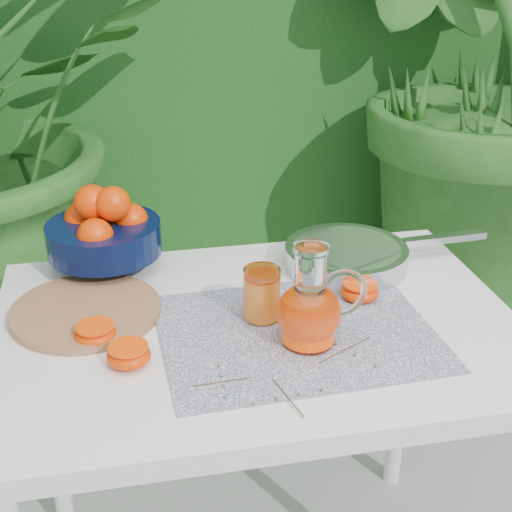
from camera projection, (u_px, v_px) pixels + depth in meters
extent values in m
imported|color=#2A5A1F|center=(458.00, 68.00, 2.56)|extent=(2.70, 2.70, 1.91)
cube|color=white|center=(258.00, 330.00, 1.37)|extent=(1.00, 0.70, 0.04)
cylinder|color=white|center=(51.00, 418.00, 1.72)|extent=(0.04, 0.04, 0.71)
cylinder|color=white|center=(402.00, 375.00, 1.88)|extent=(0.04, 0.04, 0.71)
cube|color=#0C1245|center=(297.00, 332.00, 1.33)|extent=(0.52, 0.41, 0.00)
cylinder|color=#9C6B46|center=(86.00, 311.00, 1.38)|extent=(0.35, 0.35, 0.02)
cylinder|color=black|center=(106.00, 260.00, 1.56)|extent=(0.11, 0.11, 0.04)
cylinder|color=black|center=(104.00, 238.00, 1.54)|extent=(0.30, 0.30, 0.07)
sphere|color=#F23102|center=(82.00, 219.00, 1.56)|extent=(0.09, 0.09, 0.08)
sphere|color=#F23102|center=(131.00, 221.00, 1.55)|extent=(0.09, 0.09, 0.08)
sphere|color=#F23102|center=(95.00, 237.00, 1.47)|extent=(0.09, 0.09, 0.08)
sphere|color=#F23102|center=(110.00, 214.00, 1.58)|extent=(0.09, 0.09, 0.08)
sphere|color=#F23102|center=(92.00, 203.00, 1.51)|extent=(0.10, 0.10, 0.08)
sphere|color=#F23102|center=(113.00, 204.00, 1.49)|extent=(0.09, 0.09, 0.07)
cylinder|color=white|center=(308.00, 340.00, 1.29)|extent=(0.09, 0.09, 0.01)
ellipsoid|color=white|center=(309.00, 313.00, 1.27)|extent=(0.12, 0.12, 0.11)
cylinder|color=white|center=(310.00, 270.00, 1.23)|extent=(0.05, 0.05, 0.08)
cylinder|color=white|center=(311.00, 249.00, 1.21)|extent=(0.06, 0.06, 0.01)
torus|color=white|center=(343.00, 292.00, 1.26)|extent=(0.09, 0.01, 0.09)
cylinder|color=#FC4305|center=(309.00, 319.00, 1.27)|extent=(0.10, 0.10, 0.08)
cylinder|color=white|center=(262.00, 294.00, 1.35)|extent=(0.08, 0.08, 0.10)
cylinder|color=orange|center=(262.00, 298.00, 1.35)|extent=(0.07, 0.07, 0.08)
cylinder|color=#FF4707|center=(262.00, 277.00, 1.33)|extent=(0.07, 0.07, 0.00)
cylinder|color=#B1B1B6|center=(346.00, 257.00, 1.57)|extent=(0.28, 0.28, 0.05)
cylinder|color=silver|center=(346.00, 249.00, 1.56)|extent=(0.25, 0.25, 0.01)
cube|color=#B1B1B6|center=(444.00, 238.00, 1.61)|extent=(0.20, 0.04, 0.02)
ellipsoid|color=#F23102|center=(129.00, 356.00, 1.23)|extent=(0.10, 0.10, 0.04)
cylinder|color=#FF4707|center=(128.00, 347.00, 1.22)|extent=(0.09, 0.09, 0.00)
ellipsoid|color=#F23102|center=(95.00, 335.00, 1.29)|extent=(0.10, 0.10, 0.04)
cylinder|color=#FF4707|center=(95.00, 326.00, 1.28)|extent=(0.09, 0.09, 0.00)
ellipsoid|color=#F23102|center=(359.00, 292.00, 1.44)|extent=(0.10, 0.10, 0.04)
cylinder|color=#FF4707|center=(360.00, 284.00, 1.43)|extent=(0.09, 0.09, 0.00)
cylinder|color=#4F3A24|center=(288.00, 397.00, 1.14)|extent=(0.03, 0.11, 0.00)
sphere|color=#486A37|center=(254.00, 403.00, 1.12)|extent=(0.01, 0.01, 0.01)
sphere|color=#486A37|center=(277.00, 399.00, 1.13)|extent=(0.01, 0.01, 0.01)
sphere|color=#486A37|center=(299.00, 394.00, 1.15)|extent=(0.01, 0.01, 0.01)
sphere|color=#486A37|center=(321.00, 389.00, 1.16)|extent=(0.01, 0.01, 0.01)
cylinder|color=#4F3A24|center=(345.00, 350.00, 1.27)|extent=(0.11, 0.06, 0.00)
sphere|color=#486A37|center=(317.00, 333.00, 1.31)|extent=(0.01, 0.01, 0.01)
sphere|color=#486A37|center=(335.00, 343.00, 1.28)|extent=(0.01, 0.01, 0.01)
sphere|color=#486A37|center=(355.00, 354.00, 1.25)|extent=(0.01, 0.01, 0.01)
sphere|color=#486A37|center=(375.00, 366.00, 1.22)|extent=(0.01, 0.01, 0.01)
cylinder|color=#4F3A24|center=(222.00, 382.00, 1.18)|extent=(0.10, 0.01, 0.00)
sphere|color=#486A37|center=(226.00, 397.00, 1.14)|extent=(0.01, 0.01, 0.01)
sphere|color=#486A37|center=(223.00, 386.00, 1.17)|extent=(0.01, 0.01, 0.01)
sphere|color=#486A37|center=(221.00, 375.00, 1.19)|extent=(0.01, 0.01, 0.01)
sphere|color=#486A37|center=(219.00, 365.00, 1.22)|extent=(0.01, 0.01, 0.01)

